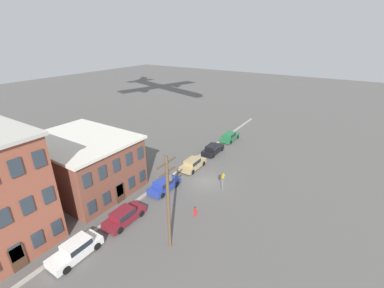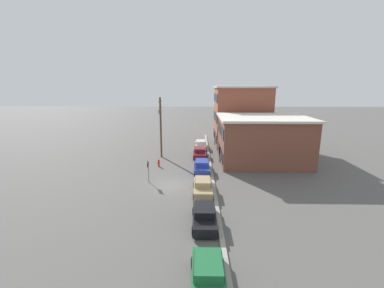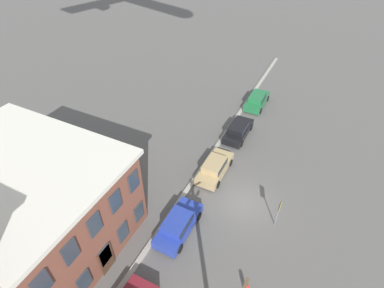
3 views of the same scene
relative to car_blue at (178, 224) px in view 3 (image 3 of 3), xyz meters
name	(u,v)px [view 3 (image 3 of 3)]	position (x,y,z in m)	size (l,w,h in m)	color
ground_plane	(243,202)	(4.51, -3.32, -0.75)	(200.00, 200.00, 0.00)	#565451
kerb_strip	(192,183)	(4.51, 1.18, -0.67)	(56.00, 0.36, 0.16)	#9E998E
apartment_midblock	(28,203)	(-4.44, 8.47, 2.47)	(9.57, 12.12, 6.42)	brown
car_blue	(178,224)	(0.00, 0.00, 0.00)	(4.40, 1.92, 1.43)	#233899
car_tan	(215,167)	(6.45, -0.02, 0.00)	(4.40, 1.92, 1.43)	tan
car_black	(238,130)	(12.32, -0.01, 0.00)	(4.40, 1.92, 1.43)	black
car_green	(257,100)	(18.67, 0.03, 0.00)	(4.40, 1.92, 1.43)	#1E6638
caution_sign	(279,209)	(3.59, -6.02, 0.97)	(1.03, 0.08, 2.56)	slate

